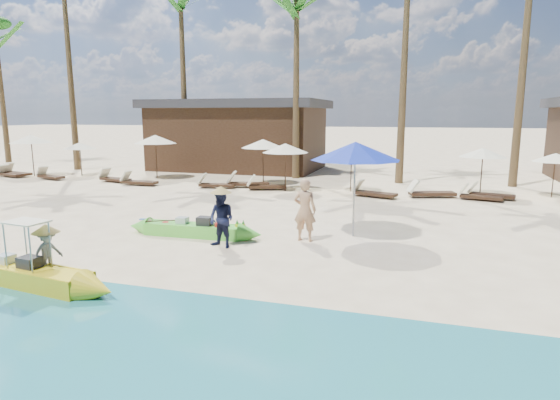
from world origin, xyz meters
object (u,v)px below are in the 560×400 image
(green_canoe, at_px, (193,229))
(tourist, at_px, (305,210))
(yellow_canoe, at_px, (24,274))
(blue_umbrella, at_px, (355,151))

(green_canoe, relative_size, tourist, 2.65)
(green_canoe, xyz_separation_m, yellow_canoe, (-1.50, -4.50, 0.02))
(green_canoe, relative_size, yellow_canoe, 0.88)
(yellow_canoe, distance_m, blue_umbrella, 8.58)
(blue_umbrella, bearing_deg, green_canoe, -162.72)
(green_canoe, bearing_deg, tourist, 6.20)
(green_canoe, distance_m, blue_umbrella, 5.09)
(yellow_canoe, distance_m, tourist, 6.84)
(green_canoe, height_order, tourist, tourist)
(yellow_canoe, xyz_separation_m, blue_umbrella, (5.87, 5.86, 2.21))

